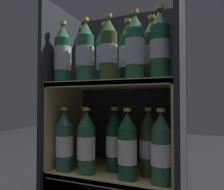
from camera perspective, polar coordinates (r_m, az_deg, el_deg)
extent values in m
cube|color=#23262B|center=(1.15, 4.07, -3.66)|extent=(0.59, 0.02, 0.99)
cube|color=#23262B|center=(1.13, -12.60, -3.66)|extent=(0.02, 0.36, 0.99)
cube|color=#23262B|center=(0.93, 17.66, -4.04)|extent=(0.02, 0.36, 0.99)
cube|color=#DBBC84|center=(1.04, 1.05, -19.38)|extent=(0.55, 0.32, 0.02)
cube|color=#DBBC84|center=(0.91, -2.53, -21.96)|extent=(0.55, 0.02, 0.03)
cube|color=#DBBC84|center=(1.20, -12.06, -22.75)|extent=(0.01, 0.32, 0.21)
cube|color=#DBBC84|center=(1.00, 1.04, 2.50)|extent=(0.55, 0.32, 0.02)
cube|color=#DBBC84|center=(0.86, -2.50, 3.17)|extent=(0.55, 0.02, 0.03)
cube|color=#DBBC84|center=(1.14, -11.99, -13.60)|extent=(0.01, 0.32, 0.60)
cube|color=#DBBC84|center=(0.96, 16.78, -15.87)|extent=(0.01, 0.32, 0.60)
cylinder|color=#1E5638|center=(1.02, -12.76, 8.66)|extent=(0.07, 0.07, 0.20)
cylinder|color=#ADB2C1|center=(1.02, -12.75, 9.22)|extent=(0.08, 0.08, 0.11)
cone|color=#1E5638|center=(1.05, -12.71, 15.83)|extent=(0.07, 0.07, 0.07)
cylinder|color=gold|center=(1.07, -12.69, 17.86)|extent=(0.03, 0.03, 0.01)
cylinder|color=#285B42|center=(0.96, -7.03, 9.29)|extent=(0.07, 0.07, 0.20)
cylinder|color=#ADB2C1|center=(0.96, -7.02, 9.88)|extent=(0.08, 0.08, 0.08)
cone|color=#285B42|center=(1.00, -7.00, 16.87)|extent=(0.07, 0.07, 0.07)
cylinder|color=gold|center=(1.01, -6.99, 19.00)|extent=(0.03, 0.03, 0.01)
cylinder|color=#384C28|center=(0.92, -0.95, 9.85)|extent=(0.07, 0.07, 0.20)
cylinder|color=#ADB2C1|center=(0.92, -0.95, 10.47)|extent=(0.08, 0.08, 0.08)
cone|color=#384C28|center=(0.95, -0.94, 17.78)|extent=(0.07, 0.07, 0.07)
cylinder|color=gold|center=(0.96, -0.94, 19.99)|extent=(0.03, 0.03, 0.01)
cylinder|color=#285B42|center=(0.88, 5.97, 10.36)|extent=(0.07, 0.07, 0.20)
cylinder|color=#ADB2C1|center=(0.88, 5.97, 11.00)|extent=(0.08, 0.08, 0.10)
cone|color=#285B42|center=(0.92, 5.95, 18.58)|extent=(0.07, 0.07, 0.07)
cylinder|color=gold|center=(0.93, 5.94, 20.87)|extent=(0.03, 0.03, 0.01)
cylinder|color=#1E5638|center=(0.86, 12.49, 10.70)|extent=(0.07, 0.07, 0.20)
cylinder|color=#ADB2C1|center=(0.86, 12.49, 11.36)|extent=(0.08, 0.08, 0.07)
cone|color=#1E5638|center=(0.89, 12.43, 19.10)|extent=(0.07, 0.07, 0.07)
cylinder|color=gold|center=(0.91, 12.42, 21.43)|extent=(0.03, 0.03, 0.01)
cylinder|color=#1E5638|center=(1.06, -7.55, 8.25)|extent=(0.07, 0.07, 0.20)
cylinder|color=#ADB2C1|center=(1.06, -7.54, 8.78)|extent=(0.08, 0.08, 0.07)
cone|color=#1E5638|center=(1.09, -7.52, 15.17)|extent=(0.07, 0.07, 0.07)
cylinder|color=gold|center=(1.11, -7.51, 17.14)|extent=(0.03, 0.03, 0.01)
cylinder|color=#285B42|center=(1.01, -1.94, 8.73)|extent=(0.07, 0.07, 0.20)
cylinder|color=#ADB2C1|center=(1.01, -1.94, 9.29)|extent=(0.08, 0.08, 0.11)
cone|color=#285B42|center=(1.04, -1.93, 15.97)|extent=(0.07, 0.07, 0.07)
cylinder|color=gold|center=(1.06, -1.93, 18.01)|extent=(0.03, 0.03, 0.01)
cylinder|color=#144228|center=(0.97, 4.13, 9.16)|extent=(0.07, 0.07, 0.20)
cylinder|color=#ADB2C1|center=(0.97, 4.13, 9.75)|extent=(0.08, 0.08, 0.09)
cone|color=#144228|center=(1.01, 4.11, 16.66)|extent=(0.07, 0.07, 0.07)
cylinder|color=gold|center=(1.02, 4.11, 18.77)|extent=(0.03, 0.03, 0.01)
cylinder|color=#384C28|center=(0.95, 10.35, 9.50)|extent=(0.07, 0.07, 0.20)
cylinder|color=#ADB2C1|center=(0.95, 10.34, 10.10)|extent=(0.08, 0.08, 0.08)
cone|color=#384C28|center=(0.98, 10.30, 17.19)|extent=(0.07, 0.07, 0.07)
cylinder|color=gold|center=(0.99, 10.29, 19.34)|extent=(0.03, 0.03, 0.01)
cylinder|color=#285B42|center=(1.02, -12.29, -13.32)|extent=(0.07, 0.07, 0.20)
cylinder|color=white|center=(1.02, -12.29, -12.77)|extent=(0.08, 0.08, 0.09)
cone|color=#285B42|center=(1.00, -12.25, -5.80)|extent=(0.07, 0.07, 0.07)
cylinder|color=gold|center=(1.00, -12.23, -3.54)|extent=(0.03, 0.03, 0.01)
cylinder|color=#285B42|center=(0.96, -6.71, -14.04)|extent=(0.07, 0.07, 0.20)
cylinder|color=white|center=(0.96, -6.70, -13.45)|extent=(0.08, 0.08, 0.09)
cone|color=#285B42|center=(0.94, -6.68, -6.08)|extent=(0.07, 0.07, 0.07)
cylinder|color=gold|center=(0.94, -6.67, -3.68)|extent=(0.03, 0.03, 0.01)
cylinder|color=#194C2D|center=(0.89, 4.03, -15.06)|extent=(0.07, 0.07, 0.20)
cylinder|color=white|center=(0.89, 4.03, -14.42)|extent=(0.08, 0.08, 0.10)
cone|color=#194C2D|center=(0.87, 4.01, -6.46)|extent=(0.07, 0.07, 0.07)
cylinder|color=gold|center=(0.87, 4.01, -3.85)|extent=(0.03, 0.03, 0.01)
cylinder|color=#285B42|center=(0.86, 12.69, -15.50)|extent=(0.07, 0.07, 0.20)
cylinder|color=white|center=(0.86, 12.68, -14.85)|extent=(0.08, 0.08, 0.08)
cone|color=#285B42|center=(0.84, 12.63, -6.60)|extent=(0.07, 0.07, 0.07)
cylinder|color=gold|center=(0.84, 12.61, -3.89)|extent=(0.03, 0.03, 0.01)
cylinder|color=#384C28|center=(1.06, -7.14, -12.89)|extent=(0.07, 0.07, 0.20)
cylinder|color=white|center=(1.06, -7.14, -12.35)|extent=(0.08, 0.08, 0.11)
cone|color=#384C28|center=(1.04, -7.11, -5.66)|extent=(0.07, 0.07, 0.07)
cylinder|color=gold|center=(1.04, -7.10, -3.49)|extent=(0.03, 0.03, 0.01)
cylinder|color=#144228|center=(1.00, 0.43, -13.60)|extent=(0.07, 0.07, 0.20)
cylinder|color=white|center=(1.00, 0.43, -13.03)|extent=(0.08, 0.08, 0.09)
cone|color=#144228|center=(0.98, 0.43, -5.93)|extent=(0.07, 0.07, 0.07)
cylinder|color=gold|center=(0.98, 0.43, -3.62)|extent=(0.03, 0.03, 0.01)
cylinder|color=#384C28|center=(0.95, 9.52, -14.15)|extent=(0.07, 0.07, 0.20)
cylinder|color=white|center=(0.95, 9.52, -13.56)|extent=(0.08, 0.08, 0.07)
cone|color=#384C28|center=(0.93, 9.48, -6.11)|extent=(0.07, 0.07, 0.07)
cylinder|color=gold|center=(0.93, 9.47, -3.69)|extent=(0.03, 0.03, 0.01)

